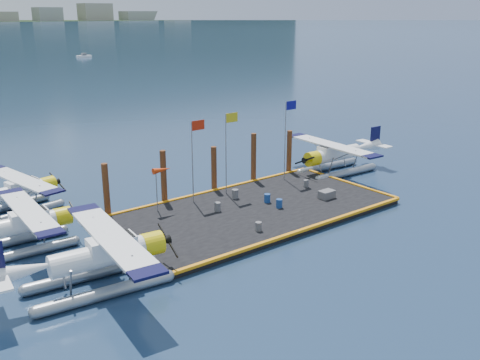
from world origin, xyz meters
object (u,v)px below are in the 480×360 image
object	(u,v)px
flagpole_yellow	(228,141)
flagpole_red	(194,149)
windsock	(162,171)
seaplane_a	(105,258)
drum_4	(306,184)
piling_1	(164,178)
seaplane_c	(18,194)
seaplane_b	(24,227)
drum_0	(217,207)
drum_1	(279,203)
piling_2	(214,170)
flagpole_blue	(287,129)
crate	(327,194)
piling_0	(106,192)
drum_2	(267,198)
seaplane_d	(334,156)
piling_3	(254,159)
piling_4	(289,153)
drum_5	(235,194)
drum_3	(258,226)

from	to	relation	value
flagpole_yellow	flagpole_red	bearing A→B (deg)	180.00
windsock	seaplane_a	bearing A→B (deg)	-136.36
drum_4	piling_1	size ratio (longest dim) A/B	0.14
seaplane_c	drum_4	distance (m)	21.53
seaplane_b	drum_0	distance (m)	12.65
drum_1	piling_1	xyz separation A→B (m)	(-5.66, 6.38, 1.39)
drum_4	piling_2	bearing A→B (deg)	145.09
flagpole_blue	piling_1	xyz separation A→B (m)	(-10.70, 1.60, -2.59)
drum_1	crate	distance (m)	4.24
piling_2	piling_0	bearing A→B (deg)	180.00
drum_2	crate	bearing A→B (deg)	-26.07
flagpole_yellow	piling_2	size ratio (longest dim) A/B	1.63
drum_0	flagpole_red	xyz separation A→B (m)	(-0.08, 2.62, 3.68)
seaplane_a	piling_1	distance (m)	12.42
flagpole_red	flagpole_yellow	size ratio (longest dim) A/B	0.97
seaplane_a	flagpole_blue	bearing A→B (deg)	116.20
flagpole_yellow	piling_1	distance (m)	5.52
piling_1	windsock	bearing A→B (deg)	-122.66
drum_2	windsock	bearing A→B (deg)	153.16
flagpole_blue	piling_0	size ratio (longest dim) A/B	1.62
drum_0	drum_2	world-z (taller)	drum_2
crate	piling_0	bearing A→B (deg)	153.89
flagpole_yellow	piling_1	xyz separation A→B (m)	(-4.70, 1.60, -2.41)
seaplane_d	crate	world-z (taller)	seaplane_d
drum_0	drum_2	distance (m)	3.99
seaplane_d	windsock	distance (m)	17.06
windsock	piling_3	distance (m)	9.72
seaplane_b	windsock	bearing A→B (deg)	92.34
piling_4	crate	bearing A→B (deg)	-110.71
drum_5	piling_2	xyz separation A→B (m)	(0.09, 2.84, 1.16)
drum_4	piling_0	world-z (taller)	piling_0
seaplane_c	crate	size ratio (longest dim) A/B	7.93
drum_3	piling_2	distance (m)	9.21
seaplane_c	drum_5	xyz separation A→B (m)	(13.36, -7.85, -0.69)
seaplane_a	piling_4	bearing A→B (deg)	118.36
drum_3	piling_2	bearing A→B (deg)	72.73
drum_1	drum_5	distance (m)	3.75
windsock	piling_3	xyz separation A→B (m)	(9.53, 1.60, -1.08)
drum_0	seaplane_c	bearing A→B (deg)	139.34
windsock	drum_3	bearing A→B (deg)	-68.40
seaplane_d	piling_3	xyz separation A→B (m)	(-7.45, 2.13, 0.56)
flagpole_yellow	piling_0	distance (m)	9.67
drum_5	piling_2	distance (m)	3.07
crate	piling_4	xyz separation A→B (m)	(2.66, 7.03, 1.31)
piling_2	seaplane_b	bearing A→B (deg)	-173.88
drum_1	drum_2	xyz separation A→B (m)	(0.05, 1.37, 0.00)
seaplane_c	windsock	world-z (taller)	windsock
seaplane_d	piling_2	xyz separation A→B (m)	(-11.45, 2.13, 0.31)
piling_1	drum_1	bearing A→B (deg)	-48.42
flagpole_yellow	windsock	size ratio (longest dim) A/B	1.99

